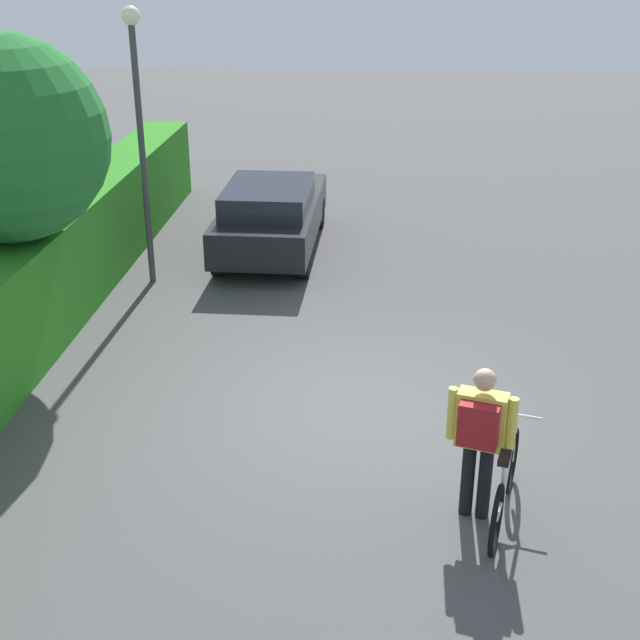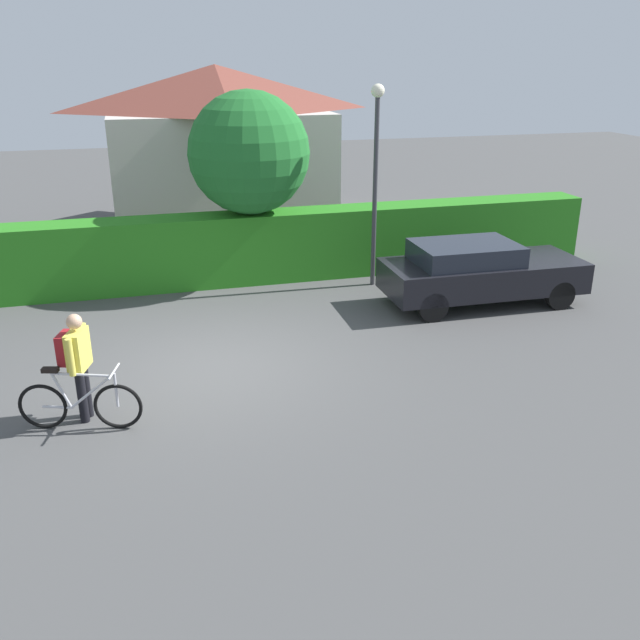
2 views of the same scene
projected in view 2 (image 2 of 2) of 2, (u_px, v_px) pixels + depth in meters
ground_plane at (215, 367)px, 11.38m from camera, size 60.00×60.00×0.00m
hedge_row at (187, 252)px, 15.11m from camera, size 19.10×0.90×1.55m
house_distant at (219, 148)px, 19.66m from camera, size 6.27×4.74×4.58m
parked_car_near at (479, 271)px, 14.04m from camera, size 4.09×1.68×1.31m
bicycle at (80, 404)px, 9.40m from camera, size 1.66×0.63×0.92m
person_rider at (77, 357)px, 9.44m from camera, size 0.44×0.63×1.59m
street_lamp at (376, 160)px, 14.47m from camera, size 0.28×0.28×4.29m
tree_kerbside at (249, 154)px, 14.74m from camera, size 2.63×2.63×4.18m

